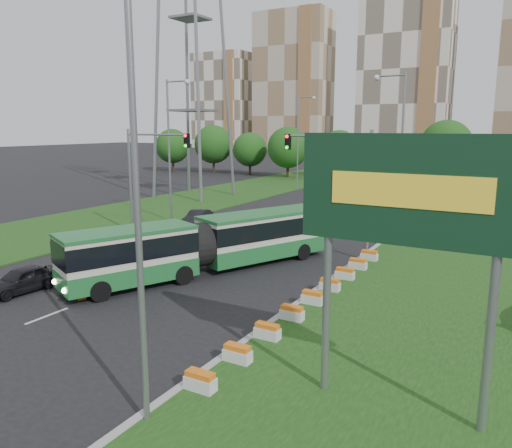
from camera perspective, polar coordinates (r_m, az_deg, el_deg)
The scene contains 19 objects.
ground at distance 26.03m, azimuth -8.07°, elevation -7.34°, with size 360.00×360.00×0.00m, color black.
grass_median at distance 28.76m, azimuth 24.00°, elevation -6.27°, with size 14.00×60.00×0.15m, color #1A3F12.
median_kerb at distance 30.09m, azimuth 10.72°, elevation -4.71°, with size 0.30×60.00×0.18m, color #999999.
left_verge at distance 56.10m, azimuth -7.18°, elevation 2.66°, with size 12.00×110.00×0.10m, color #1A3F12.
lane_markings at distance 44.25m, azimuth 4.66°, elevation 0.39°, with size 0.20×100.00×0.01m, color #B7B7B0, non-canonical shape.
flower_planters at distance 23.32m, azimuth 6.48°, elevation -8.34°, with size 1.10×18.10×0.60m, color silver, non-canonical shape.
billboard at distance 13.96m, azimuth 17.05°, elevation 2.32°, with size 6.00×0.37×8.00m.
traffic_mast_median at distance 31.41m, azimuth 10.05°, elevation 5.75°, with size 5.76×0.32×8.00m.
traffic_mast_left at distance 38.39m, azimuth -12.48°, elevation 6.59°, with size 5.76×0.32×8.00m.
street_lamps at distance 34.73m, azimuth -2.20°, elevation 7.48°, with size 36.00×60.00×12.00m, color gray, non-canonical shape.
tree_line at distance 74.78m, azimuth 25.66°, elevation 7.17°, with size 120.00×8.00×9.00m, color #1A4813, non-canonical shape.
apartment_tower_west at distance 188.18m, azimuth 4.28°, elevation 15.86°, with size 26.00×15.00×48.00m, color #C3B49D.
apartment_tower_cwest at distance 175.12m, azimuth 16.73°, elevation 16.46°, with size 28.00×15.00×52.00m, color white.
midrise_west at distance 202.41m, azimuth -3.68°, elevation 13.82°, with size 22.00×14.00×36.00m, color white.
articulated_bus at distance 28.56m, azimuth -5.91°, elevation -2.20°, with size 2.54×16.30×2.68m.
car_left_near at distance 27.70m, azimuth -25.21°, elevation -5.78°, with size 1.53×3.79×1.29m, color black.
car_left_far at distance 42.24m, azimuth -6.69°, elevation 0.72°, with size 1.35×3.86×1.27m, color black.
pedestrian at distance 26.11m, azimuth -19.52°, elevation -5.84°, with size 0.63×0.41×1.72m, color gray.
shopping_trolley at distance 25.61m, azimuth -19.45°, elevation -7.38°, with size 0.40×0.42×0.69m.
Camera 1 is at (15.18, -19.51, 8.17)m, focal length 35.00 mm.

